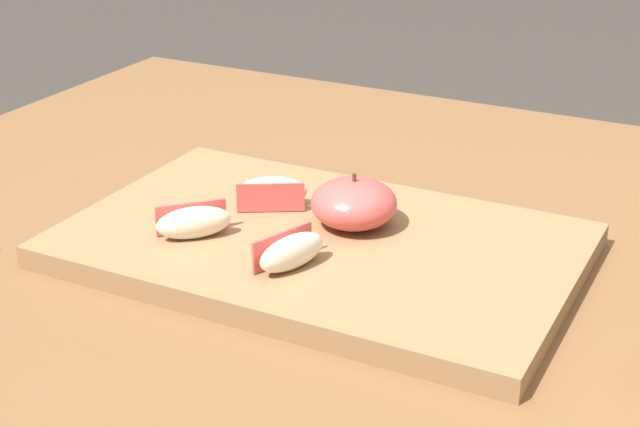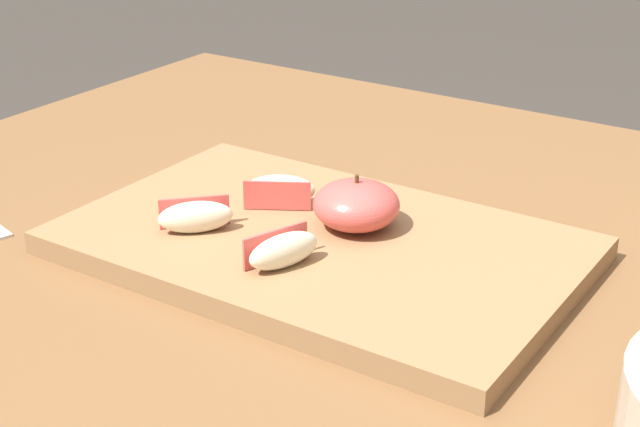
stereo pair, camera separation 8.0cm
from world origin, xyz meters
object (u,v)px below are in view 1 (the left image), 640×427
Objects in this scene: apple_half_skin_up at (354,203)px; apple_wedge_near_knife at (272,192)px; cutting_board at (320,246)px; apple_wedge_right at (291,252)px; apple_wedge_left at (194,222)px.

apple_half_skin_up is 1.14× the size of apple_wedge_near_knife.
apple_wedge_right is (0.01, -0.06, 0.02)m from cutting_board.
cutting_board is at bearing 96.32° from apple_wedge_right.
apple_wedge_near_knife is 0.09m from apple_wedge_left.
apple_wedge_near_knife and apple_wedge_left have the same top height.
cutting_board is 0.11m from apple_wedge_left.
apple_half_skin_up is 0.10m from apple_wedge_right.
apple_wedge_left is 0.10m from apple_wedge_right.
apple_half_skin_up is at bearing 62.14° from cutting_board.
cutting_board is 6.40× the size of apple_wedge_right.
cutting_board is 6.53× the size of apple_wedge_near_knife.
cutting_board is 5.72× the size of apple_half_skin_up.
apple_wedge_left is at bearing -142.63° from apple_half_skin_up.
cutting_board is at bearing 29.32° from apple_wedge_left.
apple_half_skin_up is at bearing 84.29° from apple_wedge_right.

